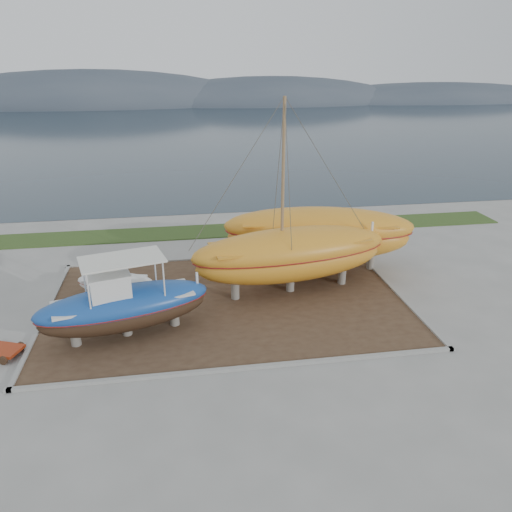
{
  "coord_description": "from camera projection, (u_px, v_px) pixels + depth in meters",
  "views": [
    {
      "loc": [
        -2.27,
        -19.2,
        11.93
      ],
      "look_at": [
        1.46,
        4.0,
        2.52
      ],
      "focal_mm": 35.0,
      "sensor_mm": 36.0,
      "label": 1
    }
  ],
  "objects": [
    {
      "name": "mountain_ridge",
      "position": [
        181.0,
        103.0,
        136.94
      ],
      "size": [
        200.0,
        36.0,
        20.0
      ],
      "primitive_type": null,
      "color": "#333D49",
      "rests_on": "ground"
    },
    {
      "name": "orange_bare_hull",
      "position": [
        318.0,
        240.0,
        29.46
      ],
      "size": [
        11.57,
        5.32,
        3.65
      ],
      "primitive_type": null,
      "rotation": [
        0.0,
        0.0,
        -0.18
      ],
      "color": "orange",
      "rests_on": "dirt_patch"
    },
    {
      "name": "blue_caique",
      "position": [
        124.0,
        298.0,
        22.25
      ],
      "size": [
        8.12,
        4.32,
        3.74
      ],
      "primitive_type": null,
      "rotation": [
        0.0,
        0.0,
        0.26
      ],
      "color": "#184798",
      "rests_on": "dirt_patch"
    },
    {
      "name": "orange_sailboat",
      "position": [
        293.0,
        200.0,
        25.35
      ],
      "size": [
        11.12,
        4.74,
        10.17
      ],
      "primitive_type": null,
      "rotation": [
        0.0,
        0.0,
        0.15
      ],
      "color": "orange",
      "rests_on": "dirt_patch"
    },
    {
      "name": "dirt_patch",
      "position": [
        228.0,
        302.0,
        26.03
      ],
      "size": [
        18.0,
        12.0,
        0.06
      ],
      "primitive_type": "cube",
      "color": "#422D1E",
      "rests_on": "ground"
    },
    {
      "name": "ground",
      "position": [
        238.0,
        343.0,
        22.37
      ],
      "size": [
        140.0,
        140.0,
        0.0
      ],
      "primitive_type": "plane",
      "color": "gray",
      "rests_on": "ground"
    },
    {
      "name": "grass_strip",
      "position": [
        211.0,
        231.0,
        36.56
      ],
      "size": [
        44.0,
        3.0,
        0.08
      ],
      "primitive_type": "cube",
      "color": "#284219",
      "rests_on": "ground"
    },
    {
      "name": "sea",
      "position": [
        187.0,
        131.0,
        86.53
      ],
      "size": [
        260.0,
        100.0,
        0.04
      ],
      "primitive_type": null,
      "color": "#1A2934",
      "rests_on": "ground"
    },
    {
      "name": "red_trailer",
      "position": [
        1.0,
        352.0,
        21.35
      ],
      "size": [
        2.83,
        2.11,
        0.36
      ],
      "primitive_type": null,
      "rotation": [
        0.0,
        0.0,
        -0.38
      ],
      "color": "#992D11",
      "rests_on": "ground"
    },
    {
      "name": "curb_frame",
      "position": [
        228.0,
        301.0,
        26.01
      ],
      "size": [
        18.6,
        12.6,
        0.15
      ],
      "primitive_type": null,
      "color": "gray",
      "rests_on": "ground"
    },
    {
      "name": "white_dinghy",
      "position": [
        116.0,
        285.0,
        26.4
      ],
      "size": [
        4.3,
        2.47,
        1.22
      ],
      "primitive_type": null,
      "rotation": [
        0.0,
        0.0,
        -0.25
      ],
      "color": "silver",
      "rests_on": "dirt_patch"
    }
  ]
}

